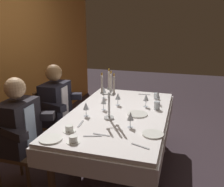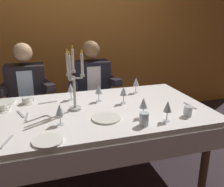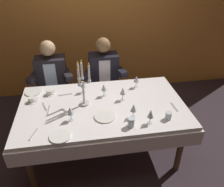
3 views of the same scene
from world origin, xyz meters
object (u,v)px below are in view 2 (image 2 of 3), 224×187
Objects in this scene: dinner_plate_0 at (3,102)px; wine_glass_6 at (124,91)px; candelabra at (74,82)px; water_tumbler_1 at (188,111)px; wine_glass_1 at (60,110)px; wine_glass_5 at (99,90)px; wine_glass_2 at (143,104)px; coffee_cup_0 at (2,108)px; seated_diner_1 at (92,82)px; wine_glass_3 at (71,88)px; coffee_cup_1 at (26,101)px; dinner_plate_1 at (106,118)px; wine_glass_0 at (136,82)px; dinner_plate_2 at (48,141)px; wine_glass_4 at (168,107)px; dining_table at (100,121)px; seated_diner_0 at (27,88)px; water_tumbler_0 at (144,119)px.

wine_glass_6 reaches higher than dinner_plate_0.
candelabra is 6.96× the size of water_tumbler_1.
wine_glass_5 is (0.40, 0.41, 0.00)m from wine_glass_1.
wine_glass_2 is 1.24× the size of coffee_cup_0.
seated_diner_1 is at bearing 26.71° from dinner_plate_0.
wine_glass_3 reaches higher than coffee_cup_1.
dinner_plate_1 is 0.75m from wine_glass_0.
wine_glass_0 is at bearing 40.11° from dinner_plate_2.
wine_glass_4 is (0.65, -0.45, -0.13)m from candelabra.
wine_glass_4 is at bearing -41.88° from dining_table.
seated_diner_0 is (-0.63, 0.89, 0.11)m from dining_table.
wine_glass_3 is 0.63m from coffee_cup_0.
wine_glass_0 is at bearing 72.05° from water_tumbler_0.
seated_diner_1 is (0.59, 1.34, -0.01)m from dinner_plate_2.
wine_glass_6 is (0.21, -0.12, 0.00)m from wine_glass_5.
seated_diner_1 reaches higher than wine_glass_5.
wine_glass_4 is 1.33m from seated_diner_1.
wine_glass_4 is 0.13× the size of seated_diner_0.
wine_glass_1 is (-0.15, -0.27, -0.13)m from candelabra.
water_tumbler_1 reaches higher than coffee_cup_1.
wine_glass_3 is at bearing 73.97° from wine_glass_1.
wine_glass_6 reaches higher than dining_table.
coffee_cup_1 is (-0.87, 0.25, -0.09)m from wine_glass_6.
dinner_plate_2 is (0.36, -0.87, 0.00)m from dinner_plate_0.
water_tumbler_0 is 1.13m from coffee_cup_1.
wine_glass_5 is (-0.40, 0.59, -0.00)m from wine_glass_4.
wine_glass_0 is at bearing 72.95° from wine_glass_2.
wine_glass_4 is at bearing -40.67° from wine_glass_2.
water_tumbler_1 is (1.01, -0.14, -0.07)m from wine_glass_1.
candelabra is 0.97m from seated_diner_0.
seated_diner_0 reaches higher than coffee_cup_1.
candelabra reaches higher than wine_glass_0.
coffee_cup_1 reaches higher than dinner_plate_1.
wine_glass_1 is 1.00× the size of wine_glass_4.
dinner_plate_0 is at bearing 126.69° from wine_glass_1.
dinner_plate_0 is at bearing -153.29° from seated_diner_1.
dinner_plate_1 is at bearing -96.44° from seated_diner_1.
dining_table is at bearing 89.94° from dinner_plate_1.
dinner_plate_0 is 2.63× the size of water_tumbler_1.
coffee_cup_0 is (-0.81, 0.19, 0.15)m from dining_table.
water_tumbler_0 is (-0.06, -0.14, -0.06)m from wine_glass_2.
wine_glass_5 is at bearing 30.12° from candelabra.
wine_glass_1 is (0.47, -0.63, 0.11)m from dinner_plate_0.
water_tumbler_0 is 1.31m from seated_diner_1.
wine_glass_4 is at bearing -50.02° from seated_diner_0.
coffee_cup_0 is (-1.05, 0.61, -0.02)m from water_tumbler_0.
wine_glass_0 is at bearing 18.24° from wine_glass_5.
seated_diner_0 is (-0.43, 0.57, -0.12)m from wine_glass_3.
seated_diner_0 is (0.19, 0.48, -0.01)m from dinner_plate_0.
water_tumbler_0 is at bearing 3.57° from dinner_plate_2.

